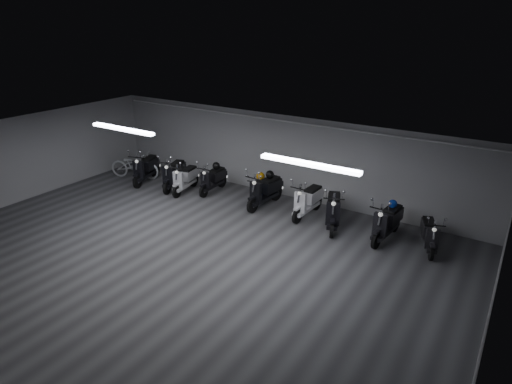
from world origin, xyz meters
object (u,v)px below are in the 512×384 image
Objects in this scene: scooter_0 at (145,164)px; scooter_8 at (388,217)px; scooter_5 at (265,186)px; scooter_6 at (308,196)px; helmet_2 at (270,175)px; scooter_1 at (174,169)px; bicycle at (134,162)px; scooter_7 at (334,205)px; helmet_0 at (393,204)px; scooter_4 at (259,187)px; helmet_3 at (260,176)px; helmet_1 at (216,166)px; scooter_3 at (213,175)px; scooter_9 at (430,229)px; scooter_2 at (185,174)px.

scooter_8 is at bearing -13.67° from scooter_0.
scooter_6 is (1.51, 0.05, -0.03)m from scooter_5.
helmet_2 is (-4.01, 0.42, 0.32)m from scooter_8.
scooter_1 reaches higher than bicycle.
scooter_7 reaches higher than helmet_0.
scooter_4 is 0.36m from helmet_3.
helmet_1 is at bearing 0.54° from scooter_0.
bicycle reaches higher than helmet_3.
scooter_7 reaches higher than scooter_0.
scooter_3 is 0.37m from helmet_1.
helmet_0 is at bearing -12.01° from scooter_0.
helmet_2 is (0.03, 0.27, 0.31)m from scooter_5.
bicycle is 8.02× the size of helmet_0.
helmet_0 is at bearing -14.98° from scooter_1.
scooter_3 is at bearing 163.21° from scooter_4.
helmet_2 is (4.93, 0.74, 0.31)m from scooter_0.
scooter_8 is 7.91× the size of helmet_0.
scooter_7 is 1.20× the size of scooter_9.
scooter_5 is at bearing -8.09° from helmet_1.
scooter_9 is 1.18m from helmet_0.
scooter_3 is 6.42× the size of helmet_1.
scooter_2 is at bearing -166.55° from scooter_5.
scooter_0 is 6.76× the size of helmet_3.
helmet_3 is (-0.38, 0.04, -0.15)m from helmet_2.
scooter_8 is at bearing -16.93° from scooter_1.
scooter_6 is 7.04× the size of helmet_1.
helmet_1 is at bearing 6.98° from scooter_1.
scooter_8 is (6.22, -0.23, 0.08)m from scooter_3.
scooter_6 is (4.54, 0.48, 0.04)m from scooter_2.
scooter_4 is at bearing 151.88° from scooter_7.
scooter_4 is 1.95m from helmet_1.
helmet_3 is at bearing 174.59° from helmet_2.
scooter_9 is at bearing -19.11° from scooter_7.
scooter_5 reaches higher than scooter_2.
scooter_4 is at bearing -179.79° from helmet_0.
scooter_6 is at bearing -3.52° from scooter_3.
scooter_9 is at bearing -3.27° from helmet_1.
helmet_3 is at bearing 90.00° from scooter_4.
scooter_5 reaches higher than helmet_3.
scooter_2 is at bearing 161.65° from scooter_9.
scooter_2 is 1.09× the size of scooter_9.
bicycle is at bearing 167.94° from scooter_4.
scooter_2 reaches higher than helmet_2.
scooter_1 is at bearing -176.53° from helmet_0.
scooter_7 is 2.52m from helmet_2.
scooter_1 is 0.60m from scooter_2.
scooter_5 is (2.19, -0.08, 0.09)m from scooter_3.
scooter_4 is at bearing -2.77° from scooter_3.
scooter_2 reaches higher than scooter_4.
scooter_7 is at bearing -8.18° from scooter_2.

